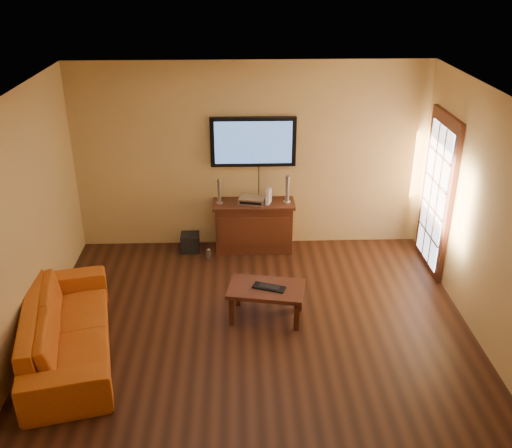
{
  "coord_description": "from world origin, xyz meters",
  "views": [
    {
      "loc": [
        -0.19,
        -5.22,
        3.96
      ],
      "look_at": [
        0.02,
        0.8,
        1.1
      ],
      "focal_mm": 40.0,
      "sensor_mm": 36.0,
      "label": 1
    }
  ],
  "objects_px": {
    "media_console": "(254,226)",
    "bottle": "(208,254)",
    "coffee_table": "(266,292)",
    "speaker_right": "(287,190)",
    "speaker_left": "(219,192)",
    "game_console": "(269,196)",
    "subwoofer": "(190,242)",
    "av_receiver": "(252,200)",
    "keyboard": "(269,287)",
    "sofa": "(66,320)",
    "television": "(253,142)"
  },
  "relations": [
    {
      "from": "coffee_table",
      "to": "speaker_left",
      "type": "height_order",
      "value": "speaker_left"
    },
    {
      "from": "coffee_table",
      "to": "bottle",
      "type": "height_order",
      "value": "coffee_table"
    },
    {
      "from": "speaker_left",
      "to": "coffee_table",
      "type": "bearing_deg",
      "value": -71.78
    },
    {
      "from": "speaker_right",
      "to": "subwoofer",
      "type": "height_order",
      "value": "speaker_right"
    },
    {
      "from": "television",
      "to": "speaker_right",
      "type": "distance_m",
      "value": 0.84
    },
    {
      "from": "av_receiver",
      "to": "sofa",
      "type": "bearing_deg",
      "value": -117.3
    },
    {
      "from": "sofa",
      "to": "bottle",
      "type": "bearing_deg",
      "value": -47.69
    },
    {
      "from": "coffee_table",
      "to": "av_receiver",
      "type": "bearing_deg",
      "value": 93.65
    },
    {
      "from": "coffee_table",
      "to": "game_console",
      "type": "bearing_deg",
      "value": 86.0
    },
    {
      "from": "sofa",
      "to": "coffee_table",
      "type": "bearing_deg",
      "value": -87.6
    },
    {
      "from": "av_receiver",
      "to": "keyboard",
      "type": "distance_m",
      "value": 1.83
    },
    {
      "from": "av_receiver",
      "to": "keyboard",
      "type": "height_order",
      "value": "av_receiver"
    },
    {
      "from": "coffee_table",
      "to": "sofa",
      "type": "xyz_separation_m",
      "value": [
        -2.18,
        -0.59,
        0.07
      ]
    },
    {
      "from": "media_console",
      "to": "bottle",
      "type": "distance_m",
      "value": 0.79
    },
    {
      "from": "television",
      "to": "speaker_right",
      "type": "height_order",
      "value": "television"
    },
    {
      "from": "media_console",
      "to": "speaker_right",
      "type": "height_order",
      "value": "speaker_right"
    },
    {
      "from": "media_console",
      "to": "subwoofer",
      "type": "xyz_separation_m",
      "value": [
        -0.94,
        -0.02,
        -0.24
      ]
    },
    {
      "from": "speaker_right",
      "to": "keyboard",
      "type": "relative_size",
      "value": 0.97
    },
    {
      "from": "media_console",
      "to": "keyboard",
      "type": "relative_size",
      "value": 2.85
    },
    {
      "from": "coffee_table",
      "to": "sofa",
      "type": "height_order",
      "value": "sofa"
    },
    {
      "from": "speaker_left",
      "to": "av_receiver",
      "type": "distance_m",
      "value": 0.49
    },
    {
      "from": "bottle",
      "to": "av_receiver",
      "type": "bearing_deg",
      "value": 26.65
    },
    {
      "from": "game_console",
      "to": "speaker_left",
      "type": "bearing_deg",
      "value": -161.51
    },
    {
      "from": "coffee_table",
      "to": "subwoofer",
      "type": "distance_m",
      "value": 2.04
    },
    {
      "from": "coffee_table",
      "to": "subwoofer",
      "type": "height_order",
      "value": "coffee_table"
    },
    {
      "from": "bottle",
      "to": "keyboard",
      "type": "xyz_separation_m",
      "value": [
        0.78,
        -1.47,
        0.34
      ]
    },
    {
      "from": "speaker_left",
      "to": "av_receiver",
      "type": "xyz_separation_m",
      "value": [
        0.47,
        0.01,
        -0.13
      ]
    },
    {
      "from": "bottle",
      "to": "keyboard",
      "type": "height_order",
      "value": "keyboard"
    },
    {
      "from": "media_console",
      "to": "speaker_left",
      "type": "distance_m",
      "value": 0.73
    },
    {
      "from": "coffee_table",
      "to": "speaker_right",
      "type": "xyz_separation_m",
      "value": [
        0.39,
        1.77,
        0.57
      ]
    },
    {
      "from": "av_receiver",
      "to": "media_console",
      "type": "bearing_deg",
      "value": 0.22
    },
    {
      "from": "speaker_left",
      "to": "speaker_right",
      "type": "bearing_deg",
      "value": 0.25
    },
    {
      "from": "television",
      "to": "speaker_right",
      "type": "xyz_separation_m",
      "value": [
        0.48,
        -0.18,
        -0.66
      ]
    },
    {
      "from": "television",
      "to": "coffee_table",
      "type": "height_order",
      "value": "television"
    },
    {
      "from": "television",
      "to": "speaker_left",
      "type": "xyz_separation_m",
      "value": [
        -0.49,
        -0.18,
        -0.68
      ]
    },
    {
      "from": "coffee_table",
      "to": "av_receiver",
      "type": "height_order",
      "value": "av_receiver"
    },
    {
      "from": "speaker_right",
      "to": "subwoofer",
      "type": "relative_size",
      "value": 1.52
    },
    {
      "from": "television",
      "to": "subwoofer",
      "type": "bearing_deg",
      "value": -167.45
    },
    {
      "from": "coffee_table",
      "to": "av_receiver",
      "type": "xyz_separation_m",
      "value": [
        -0.11,
        1.77,
        0.43
      ]
    },
    {
      "from": "media_console",
      "to": "speaker_left",
      "type": "bearing_deg",
      "value": -179.95
    },
    {
      "from": "speaker_right",
      "to": "bottle",
      "type": "height_order",
      "value": "speaker_right"
    },
    {
      "from": "media_console",
      "to": "sofa",
      "type": "bearing_deg",
      "value": -131.42
    },
    {
      "from": "speaker_right",
      "to": "keyboard",
      "type": "bearing_deg",
      "value": -101.21
    },
    {
      "from": "television",
      "to": "bottle",
      "type": "xyz_separation_m",
      "value": [
        -0.66,
        -0.5,
        -1.5
      ]
    },
    {
      "from": "sofa",
      "to": "game_console",
      "type": "bearing_deg",
      "value": -57.41
    },
    {
      "from": "subwoofer",
      "to": "game_console",
      "type": "bearing_deg",
      "value": -0.48
    },
    {
      "from": "speaker_right",
      "to": "game_console",
      "type": "height_order",
      "value": "speaker_right"
    },
    {
      "from": "sofa",
      "to": "speaker_left",
      "type": "relative_size",
      "value": 6.01
    },
    {
      "from": "media_console",
      "to": "bottle",
      "type": "height_order",
      "value": "media_console"
    },
    {
      "from": "sofa",
      "to": "av_receiver",
      "type": "xyz_separation_m",
      "value": [
        2.06,
        2.37,
        0.36
      ]
    }
  ]
}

